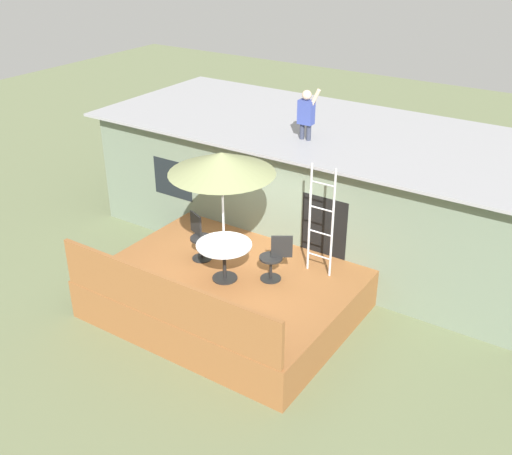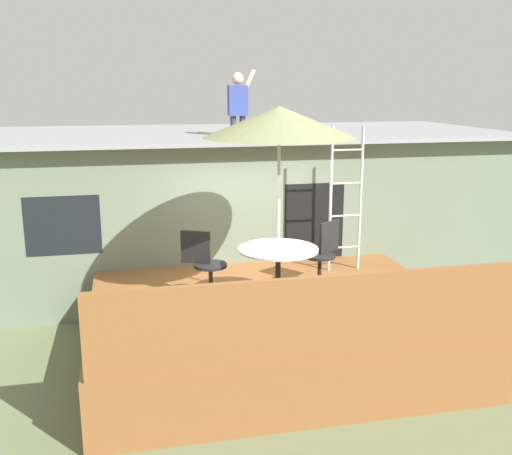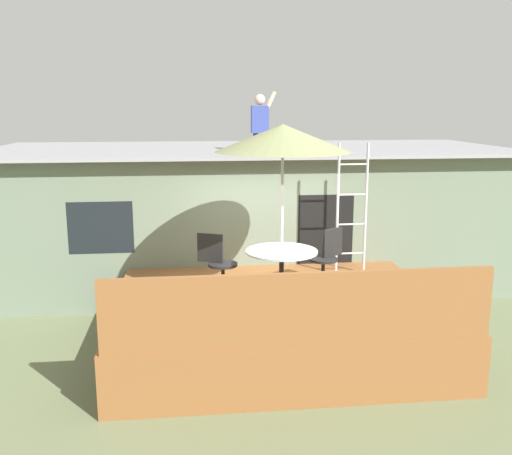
{
  "view_description": "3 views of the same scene",
  "coord_description": "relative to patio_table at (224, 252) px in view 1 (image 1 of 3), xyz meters",
  "views": [
    {
      "loc": [
        6.02,
        -8.27,
        6.99
      ],
      "look_at": [
        0.25,
        0.47,
        1.63
      ],
      "focal_mm": 43.14,
      "sensor_mm": 36.0,
      "label": 1
    },
    {
      "loc": [
        -1.83,
        -7.36,
        3.58
      ],
      "look_at": [
        0.02,
        0.96,
        1.53
      ],
      "focal_mm": 41.41,
      "sensor_mm": 36.0,
      "label": 2
    },
    {
      "loc": [
        -1.25,
        -8.18,
        3.58
      ],
      "look_at": [
        -0.2,
        0.86,
        1.65
      ],
      "focal_mm": 40.19,
      "sensor_mm": 36.0,
      "label": 3
    }
  ],
  "objects": [
    {
      "name": "patio_chair_right",
      "position": [
        0.79,
        0.51,
        -0.13
      ],
      "size": [
        0.57,
        0.45,
        0.92
      ],
      "rotation": [
        0.0,
        0.0,
        -2.57
      ],
      "color": "black",
      "rests_on": "deck"
    },
    {
      "name": "step_ladder",
      "position": [
        1.37,
        1.2,
        0.51
      ],
      "size": [
        0.52,
        0.04,
        2.2
      ],
      "color": "silver",
      "rests_on": "deck"
    },
    {
      "name": "deck_railing",
      "position": [
        -0.04,
        -1.66,
        -0.14
      ],
      "size": [
        4.65,
        0.08,
        0.9
      ],
      "primitive_type": "cube",
      "color": "brown",
      "rests_on": "deck"
    },
    {
      "name": "patio_table",
      "position": [
        0.0,
        0.0,
        0.0
      ],
      "size": [
        1.04,
        1.04,
        0.74
      ],
      "color": "black",
      "rests_on": "deck"
    },
    {
      "name": "patio_chair_left",
      "position": [
        -0.9,
        0.39,
        -0.13
      ],
      "size": [
        0.59,
        0.44,
        0.92
      ],
      "rotation": [
        0.0,
        0.0,
        -0.41
      ],
      "color": "black",
      "rests_on": "deck"
    },
    {
      "name": "deck",
      "position": [
        -0.04,
        0.28,
        -0.99
      ],
      "size": [
        4.75,
        3.99,
        0.8
      ],
      "primitive_type": "cube",
      "color": "brown",
      "rests_on": "ground"
    },
    {
      "name": "ground_plane",
      "position": [
        -0.04,
        0.28,
        -1.39
      ],
      "size": [
        40.0,
        40.0,
        0.0
      ],
      "primitive_type": "plane",
      "color": "#66704C"
    },
    {
      "name": "patio_umbrella",
      "position": [
        -0.0,
        0.0,
        1.76
      ],
      "size": [
        1.9,
        1.9,
        2.54
      ],
      "color": "silver",
      "rests_on": "deck"
    },
    {
      "name": "house",
      "position": [
        -0.04,
        3.88,
        -0.01
      ],
      "size": [
        10.5,
        4.5,
        2.75
      ],
      "color": "slate",
      "rests_on": "ground"
    },
    {
      "name": "person_figure",
      "position": [
        0.05,
        2.9,
        1.97
      ],
      "size": [
        0.47,
        0.2,
        1.11
      ],
      "color": "#33384C",
      "rests_on": "house"
    }
  ]
}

